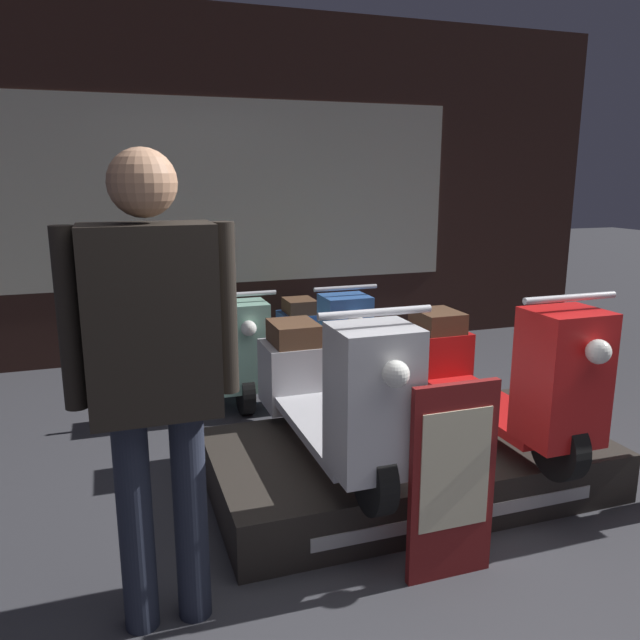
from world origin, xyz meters
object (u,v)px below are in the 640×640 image
scooter_backrow_0 (229,346)px  scooter_backrow_1 (321,338)px  scooter_display_left (328,391)px  person_left_browsing (153,356)px  price_sign_board (453,482)px  scooter_display_right (491,372)px

scooter_backrow_0 → scooter_backrow_1: bearing=0.0°
scooter_display_left → person_left_browsing: person_left_browsing is taller
scooter_display_left → price_sign_board: 0.83m
scooter_backrow_1 → person_left_browsing: size_ratio=0.92×
scooter_backrow_0 → scooter_backrow_1: (0.79, 0.00, 0.00)m
scooter_display_right → scooter_display_left: bearing=180.0°
scooter_backrow_0 → person_left_browsing: 2.84m
scooter_display_left → person_left_browsing: (-0.89, -0.64, 0.45)m
scooter_backrow_0 → scooter_display_right: bearing=-60.9°
scooter_display_left → scooter_backrow_0: 2.03m
scooter_display_right → scooter_backrow_0: size_ratio=1.00×
price_sign_board → person_left_browsing: bearing=174.5°
scooter_display_right → person_left_browsing: (-1.86, -0.64, 0.45)m
scooter_display_left → scooter_backrow_0: size_ratio=1.00×
scooter_backrow_0 → person_left_browsing: person_left_browsing is taller
scooter_display_right → scooter_backrow_0: scooter_display_right is taller
person_left_browsing → price_sign_board: person_left_browsing is taller
scooter_backrow_1 → price_sign_board: size_ratio=1.86×
scooter_display_left → scooter_backrow_0: scooter_display_left is taller
scooter_display_right → price_sign_board: scooter_display_right is taller
scooter_display_left → scooter_display_right: (0.97, 0.00, 0.00)m
scooter_display_right → scooter_backrow_1: size_ratio=1.00×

